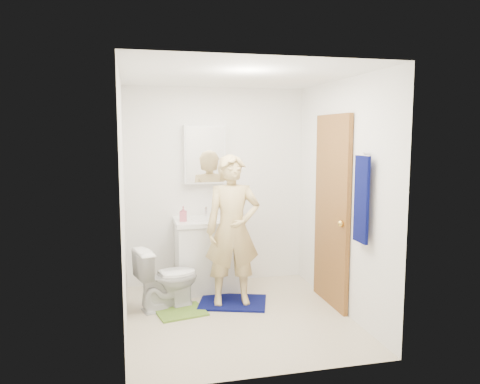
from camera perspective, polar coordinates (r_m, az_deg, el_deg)
name	(u,v)px	position (r m, az deg, el deg)	size (l,w,h in m)	color
floor	(238,318)	(4.92, -0.23, -15.06)	(2.20, 2.40, 0.02)	beige
ceiling	(238,74)	(4.59, -0.24, 14.15)	(2.20, 2.40, 0.02)	white
wall_back	(216,186)	(5.78, -2.93, 0.69)	(2.20, 0.02, 2.40)	white
wall_front	(275,223)	(3.45, 4.29, -3.75)	(2.20, 0.02, 2.40)	white
wall_left	(122,204)	(4.49, -14.18, -1.40)	(0.02, 2.40, 2.40)	white
wall_right	(342,196)	(4.97, 12.34, -0.53)	(0.02, 2.40, 2.40)	white
vanity_cabinet	(209,256)	(5.62, -3.86, -7.82)	(0.75, 0.55, 0.80)	white
countertop	(208,221)	(5.52, -3.89, -3.56)	(0.79, 0.59, 0.05)	white
sink_basin	(208,220)	(5.52, -3.89, -3.41)	(0.40, 0.40, 0.03)	white
faucet	(206,212)	(5.68, -4.20, -2.39)	(0.03, 0.03, 0.12)	silver
medicine_cabinet	(205,154)	(5.65, -4.33, 4.60)	(0.50, 0.12, 0.70)	white
mirror_panel	(205,155)	(5.59, -4.23, 4.57)	(0.46, 0.01, 0.66)	white
door	(332,211)	(5.11, 11.11, -2.28)	(0.05, 0.80, 2.05)	#945E29
door_knob	(341,224)	(4.82, 12.21, -3.78)	(0.07, 0.07, 0.07)	gold
towel	(362,199)	(4.42, 14.59, -0.89)	(0.03, 0.24, 0.80)	#080D4E
towel_hook	(367,154)	(4.40, 15.23, 4.55)	(0.02, 0.02, 0.06)	silver
toilet	(167,278)	(5.09, -8.87, -10.28)	(0.37, 0.65, 0.66)	white
bath_mat	(233,302)	(5.26, -0.89, -13.31)	(0.72, 0.51, 0.02)	#080D4E
green_rug	(181,312)	(5.05, -7.23, -14.28)	(0.49, 0.41, 0.02)	olive
soap_dispenser	(183,214)	(5.39, -6.93, -2.65)	(0.08, 0.08, 0.17)	#CA5E71
toothbrush_cup	(230,213)	(5.63, -1.22, -2.57)	(0.12, 0.12, 0.10)	#753F8C
man	(233,230)	(5.00, -0.90, -4.67)	(0.59, 0.38, 1.61)	tan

